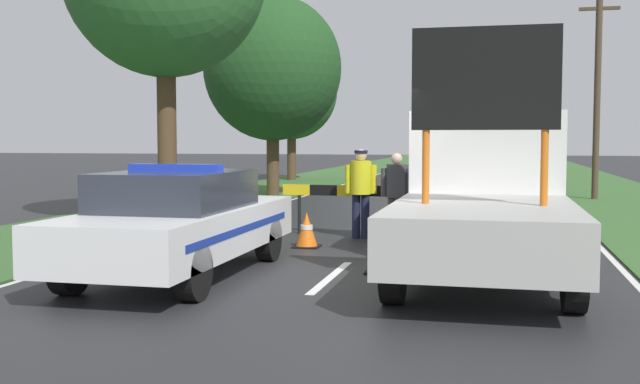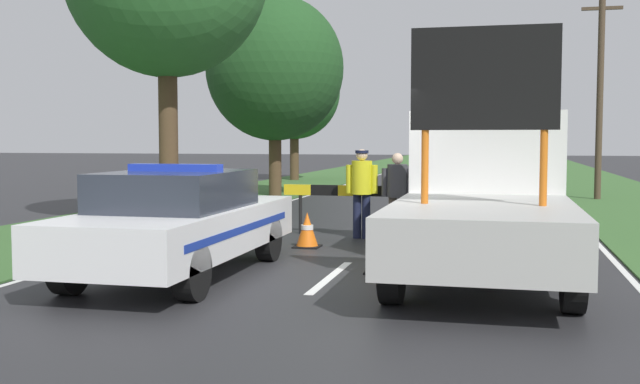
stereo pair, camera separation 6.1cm
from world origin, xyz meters
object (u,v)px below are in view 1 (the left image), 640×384
Objects in this scene: road_barrier at (365,194)px; pedestrian_civilian at (396,189)px; police_car at (180,222)px; roadside_tree_mid_left at (272,69)px; work_truck at (485,193)px; police_officer at (361,186)px; queued_car_hatch_blue at (488,171)px; utility_pole at (597,91)px; traffic_cone_centre_front at (382,252)px; traffic_cone_behind_barrier at (490,221)px; roadside_tree_near_right at (291,91)px; traffic_cone_near_truck at (307,230)px; traffic_cone_near_police at (572,238)px; queued_car_van_white at (494,180)px.

road_barrier is 2.03× the size of pedestrian_civilian.
roadside_tree_mid_left is (-2.89, 14.00, 3.43)m from police_car.
road_barrier is (-2.34, 3.55, -0.31)m from work_truck.
police_officer is 13.24m from queued_car_hatch_blue.
road_barrier is at bearing -63.05° from roadside_tree_mid_left.
traffic_cone_centre_front is at bearing -107.89° from utility_pole.
traffic_cone_behind_barrier is 0.09× the size of roadside_tree_near_right.
pedestrian_civilian reaches higher than traffic_cone_near_truck.
traffic_cone_near_truck reaches higher than traffic_cone_behind_barrier.
utility_pole reaches higher than traffic_cone_near_police.
work_truck is at bearing -61.14° from roadside_tree_mid_left.
roadside_tree_near_right is at bearing 101.75° from roadside_tree_mid_left.
road_barrier is 12.82m from queued_car_hatch_blue.
work_truck reaches higher than traffic_cone_centre_front.
queued_car_van_white reaches higher than traffic_cone_behind_barrier.
queued_car_hatch_blue is 11.15m from roadside_tree_near_right.
police_officer is 1.72m from traffic_cone_near_truck.
police_officer is (-2.35, 3.12, -0.12)m from work_truck.
police_car is at bearing -89.55° from pedestrian_civilian.
roadside_tree_mid_left reaches higher than traffic_cone_near_truck.
work_truck is at bearing 90.40° from queued_car_hatch_blue.
police_officer is at bearing -64.13° from roadside_tree_mid_left.
traffic_cone_centre_front is at bearing 129.94° from police_officer.
utility_pole is at bearing 61.57° from police_car.
road_barrier is at bearing -70.44° from roadside_tree_near_right.
roadside_tree_mid_left reaches higher than police_officer.
queued_car_van_white is (3.17, 7.73, 0.51)m from traffic_cone_near_truck.
pedestrian_civilian is at bearing 83.34° from queued_car_hatch_blue.
queued_car_van_white is (2.45, 5.91, -0.00)m from road_barrier.
traffic_cone_behind_barrier is at bearing 11.28° from road_barrier.
police_car is 3.00× the size of pedestrian_civilian.
police_officer is at bearing -117.46° from utility_pole.
traffic_cone_centre_front is at bearing 18.55° from work_truck.
work_truck is 14.77m from roadside_tree_mid_left.
police_officer is 0.71m from pedestrian_civilian.
queued_car_hatch_blue reaches higher than traffic_cone_near_police.
traffic_cone_near_police is at bearing 11.20° from pedestrian_civilian.
police_officer reaches higher than road_barrier.
police_car is 1.47× the size of road_barrier.
traffic_cone_near_police is at bearing 99.71° from queued_car_van_white.
traffic_cone_behind_barrier is 11.73m from roadside_tree_mid_left.
police_car is 4.79m from police_officer.
traffic_cone_near_truck is (-3.06, 1.73, -0.82)m from work_truck.
traffic_cone_near_police is 12.33m from utility_pole.
utility_pole is at bearing -125.58° from queued_car_van_white.
police_car is at bearing 18.83° from work_truck.
road_barrier reaches higher than traffic_cone_near_truck.
queued_car_van_white is (-1.28, 7.50, 0.55)m from traffic_cone_near_police.
work_truck is 2.55m from traffic_cone_near_police.
queued_car_van_white reaches higher than traffic_cone_centre_front.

